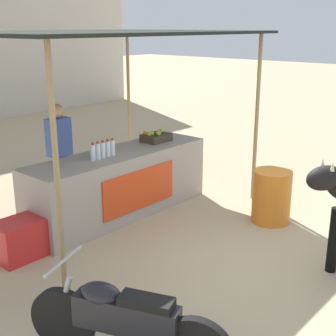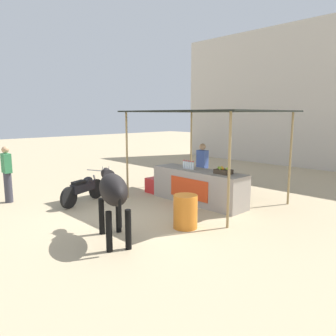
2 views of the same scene
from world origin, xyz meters
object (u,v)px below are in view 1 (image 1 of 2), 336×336
(fruit_crate, at_px, (156,137))
(water_barrel, at_px, (272,196))
(motorcycle_parked, at_px, (124,321))
(cooler_box, at_px, (20,239))
(vendor_behind_counter, at_px, (60,157))
(stall_counter, at_px, (120,183))

(fruit_crate, height_order, water_barrel, fruit_crate)
(motorcycle_parked, bearing_deg, cooler_box, 78.23)
(vendor_behind_counter, xyz_separation_m, water_barrel, (1.74, -2.59, -0.47))
(cooler_box, xyz_separation_m, motorcycle_parked, (-0.49, -2.34, 0.19))
(fruit_crate, bearing_deg, motorcycle_parked, -141.12)
(vendor_behind_counter, bearing_deg, cooler_box, -146.05)
(fruit_crate, distance_m, cooler_box, 2.73)
(stall_counter, xyz_separation_m, cooler_box, (-1.76, -0.10, -0.24))
(water_barrel, bearing_deg, vendor_behind_counter, 123.85)
(cooler_box, xyz_separation_m, water_barrel, (3.00, -1.74, 0.14))
(stall_counter, relative_size, fruit_crate, 6.82)
(motorcycle_parked, bearing_deg, stall_counter, 47.30)
(cooler_box, bearing_deg, fruit_crate, 3.29)
(fruit_crate, height_order, vendor_behind_counter, vendor_behind_counter)
(vendor_behind_counter, distance_m, motorcycle_parked, 3.67)
(stall_counter, bearing_deg, motorcycle_parked, -132.70)
(cooler_box, height_order, motorcycle_parked, motorcycle_parked)
(water_barrel, relative_size, motorcycle_parked, 0.45)
(motorcycle_parked, bearing_deg, water_barrel, 9.84)
(fruit_crate, bearing_deg, water_barrel, -78.21)
(stall_counter, height_order, fruit_crate, fruit_crate)
(vendor_behind_counter, relative_size, motorcycle_parked, 0.97)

